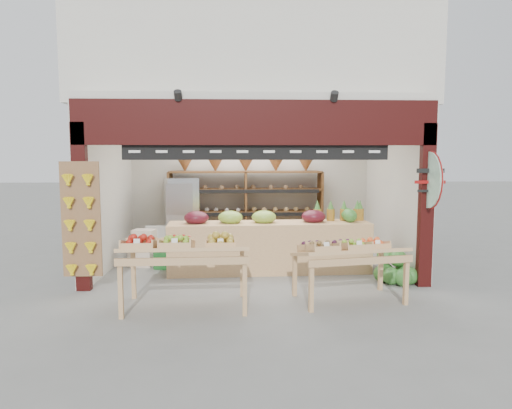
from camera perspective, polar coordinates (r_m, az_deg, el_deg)
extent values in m
plane|color=slate|center=(8.53, -0.26, -8.39)|extent=(60.00, 60.00, 0.00)
cube|color=beige|center=(10.57, -0.72, 2.64)|extent=(5.76, 0.18, 3.00)
cube|color=beige|center=(9.22, -18.02, 1.85)|extent=(0.18, 3.38, 3.00)
cube|color=beige|center=(9.40, 16.85, 1.96)|extent=(0.18, 3.38, 3.00)
cube|color=beige|center=(8.91, -0.41, 12.05)|extent=(5.76, 3.38, 0.12)
cube|color=beige|center=(10.18, -0.64, 17.79)|extent=(6.36, 4.60, 2.40)
cube|color=black|center=(7.23, 0.05, 10.20)|extent=(5.70, 0.14, 0.70)
cube|color=black|center=(7.65, -20.99, -0.37)|extent=(0.22, 0.14, 2.65)
cube|color=black|center=(7.87, 20.48, -0.18)|extent=(0.22, 0.14, 2.65)
cube|color=black|center=(7.25, 0.04, 6.63)|extent=(4.20, 0.05, 0.26)
cylinder|color=white|center=(7.33, 0.81, 8.58)|extent=(0.34, 0.05, 0.34)
cube|color=brown|center=(7.58, -21.02, -1.76)|extent=(0.60, 0.04, 1.80)
cylinder|color=silver|center=(7.76, 20.85, 2.87)|extent=(0.04, 0.90, 0.90)
cylinder|color=maroon|center=(7.73, 20.93, 2.86)|extent=(0.01, 0.92, 0.92)
cube|color=brown|center=(10.29, -10.64, -0.95)|extent=(0.05, 0.56, 1.79)
cube|color=brown|center=(10.19, -1.28, -0.92)|extent=(0.05, 0.56, 1.79)
cube|color=brown|center=(10.36, 8.02, -0.87)|extent=(0.05, 0.56, 1.79)
cube|color=brown|center=(10.26, -1.28, -3.71)|extent=(3.35, 0.56, 0.04)
cube|color=brown|center=(10.19, -1.28, -0.92)|extent=(3.35, 0.56, 0.04)
cube|color=brown|center=(10.14, -1.29, 1.90)|extent=(3.35, 0.56, 0.04)
cube|color=brown|center=(10.12, -1.30, 4.10)|extent=(3.35, 0.56, 0.04)
cone|color=brown|center=(10.18, -8.88, 4.83)|extent=(0.32, 0.32, 0.28)
cone|color=brown|center=(10.13, -5.10, 4.87)|extent=(0.32, 0.32, 0.28)
cone|color=brown|center=(10.12, -1.30, 4.90)|extent=(0.32, 0.32, 0.28)
cone|color=brown|center=(10.15, 2.50, 4.90)|extent=(0.32, 0.32, 0.28)
cone|color=brown|center=(10.23, 6.25, 4.87)|extent=(0.32, 0.32, 0.28)
cube|color=silver|center=(9.92, -9.28, -1.52)|extent=(0.80, 0.80, 1.67)
cube|color=beige|center=(9.20, -14.08, -6.26)|extent=(0.51, 0.42, 0.39)
cube|color=beige|center=(9.12, -13.83, -4.08)|extent=(0.46, 0.39, 0.32)
cube|color=#16551E|center=(8.92, -11.03, -6.79)|extent=(0.48, 0.40, 0.32)
cube|color=beige|center=(9.30, -10.21, -6.33)|extent=(0.44, 0.37, 0.30)
cube|color=tan|center=(8.44, 1.68, -5.35)|extent=(3.71, 0.86, 0.92)
ellipsoid|color=#59141E|center=(8.31, -7.46, -1.66)|extent=(0.45, 0.41, 0.25)
ellipsoid|color=#8CB23F|center=(8.30, -3.22, -1.63)|extent=(0.45, 0.41, 0.25)
ellipsoid|color=#8CB23F|center=(8.33, 1.00, -1.59)|extent=(0.45, 0.41, 0.25)
ellipsoid|color=#59141E|center=(8.47, 7.20, -1.51)|extent=(0.45, 0.41, 0.25)
cylinder|color=olive|center=(8.64, 7.66, -1.30)|extent=(0.15, 0.15, 0.22)
cylinder|color=olive|center=(8.70, 9.31, -1.28)|extent=(0.15, 0.15, 0.22)
cylinder|color=olive|center=(8.76, 10.93, -1.26)|extent=(0.15, 0.15, 0.22)
cylinder|color=olive|center=(8.83, 12.53, -1.23)|extent=(0.15, 0.15, 0.22)
cylinder|color=olive|center=(8.85, 12.85, -1.23)|extent=(0.15, 0.15, 0.22)
cube|color=tan|center=(6.49, -8.81, -5.65)|extent=(1.77, 1.02, 0.25)
cube|color=tan|center=(6.31, -16.56, -10.46)|extent=(0.06, 0.06, 0.72)
cube|color=tan|center=(6.17, -1.42, -10.59)|extent=(0.06, 0.06, 0.72)
cube|color=tan|center=(7.12, -15.05, -8.53)|extent=(0.06, 0.06, 0.72)
cube|color=tan|center=(7.00, -1.75, -8.58)|extent=(0.06, 0.06, 0.72)
cube|color=tan|center=(6.86, 11.57, -5.84)|extent=(1.68, 1.12, 0.23)
cube|color=tan|center=(6.37, 6.91, -10.54)|extent=(0.07, 0.07, 0.63)
cube|color=tan|center=(6.96, 18.23, -9.36)|extent=(0.07, 0.07, 0.63)
cube|color=tan|center=(7.05, 4.86, -8.87)|extent=(0.07, 0.07, 0.63)
cube|color=tan|center=(7.59, 15.31, -7.99)|extent=(0.07, 0.07, 0.63)
sphere|color=#1C531B|center=(7.99, 16.57, -8.56)|extent=(0.29, 0.29, 0.29)
sphere|color=#1C531B|center=(8.09, 18.69, -8.44)|extent=(0.29, 0.29, 0.29)
sphere|color=#1C531B|center=(8.27, 15.86, -8.03)|extent=(0.29, 0.29, 0.29)
sphere|color=#1C531B|center=(8.38, 17.92, -7.93)|extent=(0.29, 0.29, 0.29)
sphere|color=#1C531B|center=(8.12, 17.32, -6.43)|extent=(0.29, 0.29, 0.29)
sphere|color=#1C531B|center=(7.94, 17.90, -8.69)|extent=(0.29, 0.29, 0.29)
sphere|color=#1C531B|center=(8.10, 15.50, -8.33)|extent=(0.29, 0.29, 0.29)
sphere|color=#1C531B|center=(8.24, 15.86, -6.22)|extent=(0.29, 0.29, 0.29)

